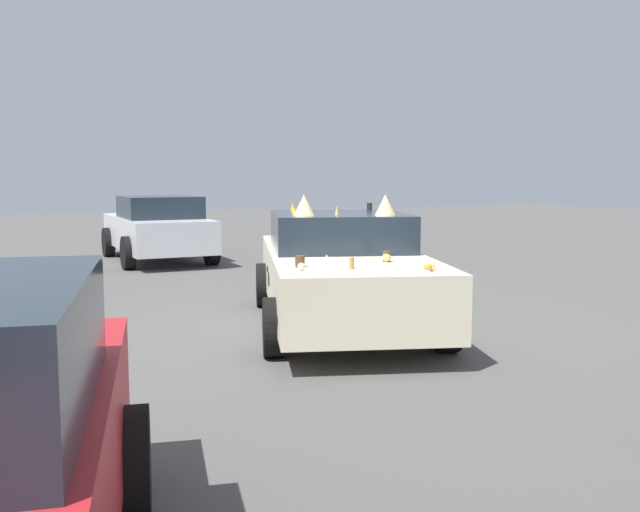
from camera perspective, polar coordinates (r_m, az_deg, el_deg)
The scene contains 3 objects.
ground_plane at distance 8.95m, azimuth 1.75°, elevation -5.64°, with size 60.00×60.00×0.00m, color #514F4C.
art_car_decorated at distance 8.88m, azimuth 1.72°, elevation -1.10°, with size 5.00×3.18×1.66m.
parked_sedan_far_left at distance 16.05m, azimuth -13.00°, elevation 2.21°, with size 4.19×1.97×1.44m.
Camera 1 is at (-7.83, 3.91, 1.88)m, focal length 39.58 mm.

